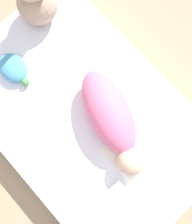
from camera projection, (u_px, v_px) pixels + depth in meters
name	position (u px, v px, depth m)	size (l,w,h in m)	color
ground_plane	(86.00, 118.00, 1.38)	(12.00, 12.00, 0.00)	#9E8466
bed_mattress	(85.00, 116.00, 1.32)	(1.27, 0.82, 0.14)	white
burp_cloth	(131.00, 151.00, 1.20)	(0.21, 0.20, 0.02)	white
swaddled_baby	(111.00, 118.00, 1.16)	(0.51, 0.30, 0.16)	pink
turtle_plush	(13.00, 68.00, 1.25)	(0.19, 0.12, 0.07)	#4C99C6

